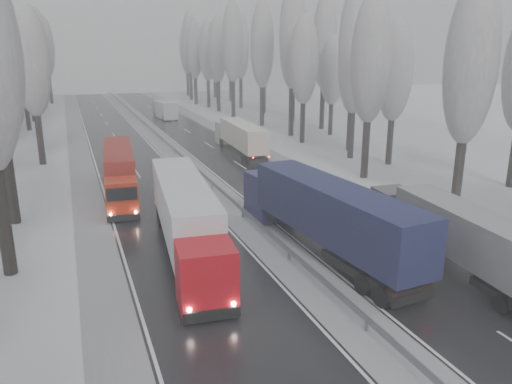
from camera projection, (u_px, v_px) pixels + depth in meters
carriageway_right at (261, 178)px, 46.45m from camera, size 7.50×200.00×0.03m
carriageway_left at (147, 189)px, 42.89m from camera, size 7.50×200.00×0.03m
median_slush at (206, 184)px, 44.67m from camera, size 3.00×200.00×0.04m
shoulder_right at (308, 174)px, 48.13m from camera, size 2.40×200.00×0.04m
shoulder_left at (87, 195)px, 41.21m from camera, size 2.40×200.00×0.04m
median_guardrail at (206, 177)px, 44.50m from camera, size 0.12×200.00×0.76m
tree_16 at (471, 64)px, 33.94m from camera, size 3.60×3.60×16.53m
tree_18 at (371, 60)px, 43.97m from camera, size 3.60×3.60×16.58m
tree_19 at (395, 72)px, 49.80m from camera, size 3.60×3.60×14.57m
tree_20 at (355, 64)px, 52.59m from camera, size 3.60×3.60×15.71m
tree_21 at (354, 46)px, 56.43m from camera, size 3.60×3.60×18.62m
tree_22 at (304, 61)px, 61.65m from camera, size 3.60×3.60×15.86m
tree_23 at (333, 71)px, 67.79m from camera, size 3.60×3.60×13.55m
tree_24 at (293, 37)px, 66.01m from camera, size 3.60×3.60×20.49m
tree_25 at (324, 43)px, 72.14m from camera, size 3.60×3.60×19.44m
tree_26 at (262, 46)px, 75.42m from camera, size 3.60×3.60×18.78m
tree_27 at (294, 51)px, 81.64m from camera, size 3.60×3.60×17.62m
tree_28 at (233, 43)px, 84.46m from camera, size 3.60×3.60×19.62m
tree_29 at (264, 49)px, 90.83m from camera, size 3.60×3.60×18.11m
tree_30 at (218, 50)px, 93.62m from camera, size 3.60×3.60×17.86m
tree_31 at (240, 47)px, 99.09m from camera, size 3.60×3.60×18.58m
tree_32 at (207, 51)px, 100.49m from camera, size 3.60×3.60×17.33m
tree_33 at (217, 61)px, 105.68m from camera, size 3.60×3.60×14.33m
tree_34 at (195, 50)px, 106.52m from camera, size 3.60×3.60×17.63m
tree_35 at (230, 48)px, 113.13m from camera, size 3.60×3.60×18.25m
tree_36 at (190, 43)px, 115.36m from camera, size 3.60×3.60×20.23m
tree_37 at (214, 54)px, 122.00m from camera, size 3.60×3.60×16.37m
tree_38 at (187, 49)px, 125.83m from camera, size 3.60×3.60×17.97m
tree_39 at (194, 54)px, 130.70m from camera, size 3.60×3.60×16.19m
tree_62 at (31, 62)px, 49.44m from camera, size 3.60×3.60×16.04m
tree_66 at (4, 63)px, 64.90m from camera, size 3.60×3.60×15.23m
tree_68 at (20, 55)px, 71.27m from camera, size 3.60×3.60×16.65m
tree_70 at (26, 53)px, 80.34m from camera, size 3.60×3.60×17.09m
tree_72 at (14, 60)px, 88.21m from camera, size 3.60×3.60×15.11m
tree_74 at (38, 44)px, 98.42m from camera, size 3.60×3.60×19.68m
tree_76 at (46, 48)px, 107.42m from camera, size 3.60×3.60×18.55m
tree_77 at (20, 60)px, 109.85m from camera, size 3.60×3.60×14.32m
tree_78 at (29, 45)px, 111.98m from camera, size 3.60×3.60×19.55m
tree_79 at (18, 52)px, 115.07m from camera, size 3.60×3.60×17.07m
truck_grey_tarp at (460, 234)px, 26.59m from camera, size 3.41×14.24×3.62m
truck_blue_box at (322, 211)px, 29.00m from camera, size 4.26×17.11×4.35m
truck_cream_box at (240, 136)px, 56.71m from camera, size 3.00×14.36×3.66m
box_truck_distant at (165, 110)px, 86.29m from camera, size 3.12×8.13×2.97m
truck_red_white at (186, 215)px, 28.64m from camera, size 4.11×16.50×4.20m
truck_red_red at (119, 168)px, 41.34m from camera, size 3.36×14.32×3.64m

